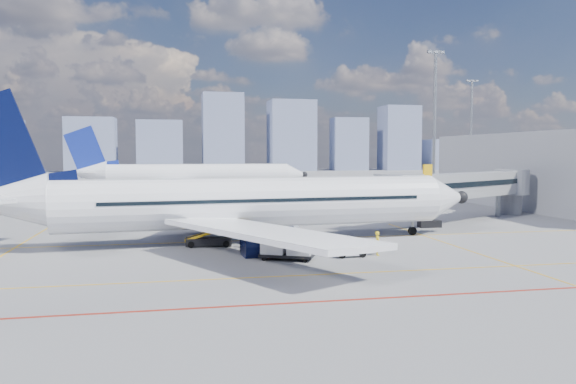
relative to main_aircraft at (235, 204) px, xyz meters
name	(u,v)px	position (x,y,z in m)	size (l,w,h in m)	color
ground	(287,257)	(2.94, -6.96, -3.22)	(420.00, 420.00, 0.00)	slate
apron_markings	(290,268)	(2.37, -10.87, -3.21)	(90.00, 35.12, 0.01)	#DA9E0B
jet_bridge	(469,186)	(26.45, 9.95, 0.52)	(23.55, 15.78, 6.30)	gray
terminal_block	(549,171)	(42.89, 19.04, 1.78)	(10.00, 42.00, 10.00)	gray
floodlight_mast_ne	(435,118)	(40.94, 48.04, 10.37)	(3.20, 0.61, 25.45)	slate
floodlight_mast_far	(471,128)	(67.94, 83.04, 10.37)	(3.20, 0.61, 25.45)	slate
distant_skyline	(214,141)	(11.15, 183.04, 8.87)	(244.17, 14.87, 31.19)	gray
main_aircraft	(235,204)	(0.00, 0.00, 0.00)	(42.61, 37.09, 12.44)	white
second_aircraft	(189,176)	(-2.17, 56.95, 0.00)	(43.13, 37.59, 12.57)	white
baggage_tug	(348,247)	(7.23, -7.68, -2.52)	(2.12, 1.31, 1.45)	white
cargo_dolly	(287,244)	(2.73, -7.94, -2.11)	(4.03, 3.02, 2.02)	black
belt_loader	(210,239)	(-2.09, -1.20, -2.68)	(5.18, 1.61, 2.09)	black
ramp_worker	(378,243)	(9.48, -7.57, -2.34)	(0.64, 0.42, 1.75)	yellow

